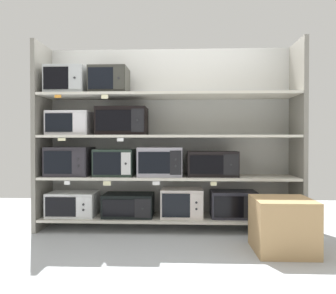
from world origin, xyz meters
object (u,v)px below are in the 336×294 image
object	(u,v)px
microwave_6	(161,162)
microwave_8	(70,123)
microwave_3	(233,204)
microwave_11	(109,81)
microwave_2	(182,203)
microwave_5	(115,162)
microwave_0	(73,204)
microwave_1	(129,205)
microwave_7	(212,164)
microwave_9	(122,121)
shipping_carton	(282,225)
microwave_10	(68,81)
microwave_4	(70,161)

from	to	relation	value
microwave_6	microwave_8	world-z (taller)	microwave_8
microwave_3	microwave_11	distance (m)	2.04
microwave_2	microwave_5	size ratio (longest dim) A/B	1.07
microwave_0	microwave_8	world-z (taller)	microwave_8
microwave_1	microwave_11	xyz separation A→B (m)	(-0.22, -0.00, 1.45)
microwave_2	microwave_5	world-z (taller)	microwave_5
microwave_7	microwave_11	bearing A→B (deg)	-179.99
microwave_1	microwave_9	bearing A→B (deg)	179.99
microwave_8	microwave_7	bearing A→B (deg)	0.00
microwave_3	microwave_5	bearing A→B (deg)	-179.99
microwave_3	shipping_carton	distance (m)	0.81
microwave_8	microwave_2	bearing A→B (deg)	-0.01
microwave_6	microwave_7	size ratio (longest dim) A/B	0.89
microwave_0	microwave_7	world-z (taller)	microwave_7
microwave_10	shipping_carton	world-z (taller)	microwave_10
microwave_11	microwave_10	bearing A→B (deg)	-180.00
microwave_5	microwave_8	size ratio (longest dim) A/B	0.91
microwave_3	microwave_9	size ratio (longest dim) A/B	0.91
microwave_1	microwave_7	world-z (taller)	microwave_7
shipping_carton	microwave_0	bearing A→B (deg)	161.82
microwave_7	microwave_9	bearing A→B (deg)	-180.00
microwave_3	microwave_7	bearing A→B (deg)	179.94
microwave_3	shipping_carton	size ratio (longest dim) A/B	0.98
microwave_0	microwave_5	distance (m)	0.70
microwave_7	shipping_carton	bearing A→B (deg)	-51.33
microwave_9	microwave_10	size ratio (longest dim) A/B	1.27
microwave_1	microwave_10	distance (m)	1.62
microwave_7	microwave_8	distance (m)	1.74
microwave_1	microwave_5	world-z (taller)	microwave_5
microwave_2	microwave_11	size ratio (longest dim) A/B	1.11
microwave_6	microwave_10	size ratio (longest dim) A/B	1.13
microwave_3	shipping_carton	xyz separation A→B (m)	(0.34, -0.73, -0.05)
microwave_11	shipping_carton	xyz separation A→B (m)	(1.79, -0.73, -1.49)
microwave_6	microwave_3	bearing A→B (deg)	-0.01
microwave_1	microwave_11	distance (m)	1.47
microwave_2	microwave_3	xyz separation A→B (m)	(0.60, 0.00, -0.01)
microwave_4	microwave_11	bearing A→B (deg)	-0.01
microwave_3	microwave_6	world-z (taller)	microwave_6
microwave_6	shipping_carton	world-z (taller)	microwave_6
microwave_8	microwave_10	xyz separation A→B (m)	(-0.02, -0.00, 0.49)
microwave_10	microwave_11	bearing A→B (deg)	0.00
microwave_6	microwave_7	world-z (taller)	microwave_6
microwave_8	microwave_9	distance (m)	0.62
microwave_3	microwave_4	bearing A→B (deg)	180.00
microwave_4	microwave_9	bearing A→B (deg)	0.02
microwave_1	shipping_carton	world-z (taller)	shipping_carton
microwave_7	microwave_2	bearing A→B (deg)	-179.94
microwave_2	shipping_carton	bearing A→B (deg)	-37.93
microwave_4	microwave_11	world-z (taller)	microwave_11
microwave_1	microwave_5	distance (m)	0.53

